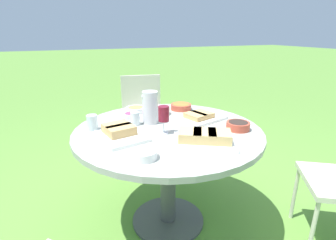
{
  "coord_description": "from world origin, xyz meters",
  "views": [
    {
      "loc": [
        0.63,
        1.5,
        1.35
      ],
      "look_at": [
        0.0,
        0.0,
        0.8
      ],
      "focal_mm": 28.0,
      "sensor_mm": 36.0,
      "label": 1
    }
  ],
  "objects_px": {
    "dining_table": "(168,145)",
    "chair_far_back": "(143,110)",
    "water_pitcher": "(150,107)",
    "wine_glass": "(164,115)"
  },
  "relations": [
    {
      "from": "dining_table",
      "to": "chair_far_back",
      "type": "bearing_deg",
      "value": -99.29
    },
    {
      "from": "dining_table",
      "to": "chair_far_back",
      "type": "distance_m",
      "value": 1.21
    },
    {
      "from": "dining_table",
      "to": "chair_far_back",
      "type": "relative_size",
      "value": 1.39
    },
    {
      "from": "water_pitcher",
      "to": "dining_table",
      "type": "bearing_deg",
      "value": 113.71
    },
    {
      "from": "chair_far_back",
      "to": "water_pitcher",
      "type": "bearing_deg",
      "value": 75.66
    },
    {
      "from": "dining_table",
      "to": "wine_glass",
      "type": "bearing_deg",
      "value": 49.46
    },
    {
      "from": "water_pitcher",
      "to": "wine_glass",
      "type": "distance_m",
      "value": 0.22
    },
    {
      "from": "dining_table",
      "to": "water_pitcher",
      "type": "bearing_deg",
      "value": -66.29
    },
    {
      "from": "chair_far_back",
      "to": "wine_glass",
      "type": "bearing_deg",
      "value": 78.67
    },
    {
      "from": "water_pitcher",
      "to": "wine_glass",
      "type": "height_order",
      "value": "water_pitcher"
    }
  ]
}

